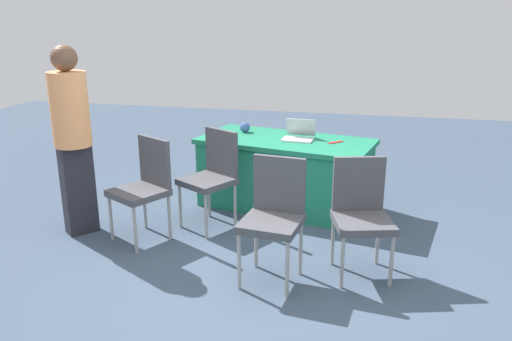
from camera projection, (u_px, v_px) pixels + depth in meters
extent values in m
plane|color=#3D4C60|center=(257.00, 283.00, 4.01)|extent=(14.40, 14.40, 0.00)
cube|color=#1E7A56|center=(286.00, 142.00, 5.41)|extent=(1.95, 1.22, 0.05)
cube|color=#1E7A56|center=(285.00, 175.00, 5.52)|extent=(1.87, 1.17, 0.70)
cylinder|color=#9E9993|center=(206.00, 216.00, 4.74)|extent=(0.03, 0.03, 0.45)
cylinder|color=#9E9993|center=(180.00, 206.00, 4.99)|extent=(0.03, 0.03, 0.45)
cylinder|color=#9E9993|center=(235.00, 205.00, 5.00)|extent=(0.03, 0.03, 0.45)
cylinder|color=#9E9993|center=(209.00, 196.00, 5.25)|extent=(0.03, 0.03, 0.45)
cube|color=#47474C|center=(207.00, 181.00, 4.92)|extent=(0.60, 0.60, 0.06)
cube|color=#47474C|center=(221.00, 152.00, 4.98)|extent=(0.38, 0.24, 0.45)
cylinder|color=#9E9993|center=(392.00, 261.00, 3.89)|extent=(0.03, 0.03, 0.43)
cylinder|color=#9E9993|center=(342.00, 263.00, 3.88)|extent=(0.03, 0.03, 0.43)
cylinder|color=#9E9993|center=(378.00, 240.00, 4.26)|extent=(0.03, 0.03, 0.43)
cylinder|color=#9E9993|center=(333.00, 241.00, 4.24)|extent=(0.03, 0.03, 0.43)
cube|color=#47474C|center=(363.00, 223.00, 3.99)|extent=(0.54, 0.54, 0.06)
cube|color=#47474C|center=(359.00, 184.00, 4.11)|extent=(0.41, 0.15, 0.45)
cylinder|color=#9E9993|center=(287.00, 270.00, 3.74)|extent=(0.03, 0.03, 0.46)
cylinder|color=#9E9993|center=(239.00, 262.00, 3.86)|extent=(0.03, 0.03, 0.46)
cylinder|color=#9E9993|center=(301.00, 248.00, 4.08)|extent=(0.03, 0.03, 0.46)
cylinder|color=#9E9993|center=(256.00, 241.00, 4.20)|extent=(0.03, 0.03, 0.46)
cube|color=#47474C|center=(271.00, 224.00, 3.89)|extent=(0.49, 0.49, 0.06)
cube|color=#47474C|center=(279.00, 184.00, 3.99)|extent=(0.42, 0.09, 0.45)
cylinder|color=#9E9993|center=(135.00, 230.00, 4.46)|extent=(0.03, 0.03, 0.44)
cylinder|color=#9E9993|center=(111.00, 219.00, 4.70)|extent=(0.03, 0.03, 0.44)
cylinder|color=#9E9993|center=(169.00, 217.00, 4.73)|extent=(0.03, 0.03, 0.44)
cylinder|color=#9E9993|center=(145.00, 207.00, 4.97)|extent=(0.03, 0.03, 0.44)
cube|color=#47474C|center=(138.00, 193.00, 4.64)|extent=(0.60, 0.60, 0.06)
cube|color=#47474C|center=(155.00, 161.00, 4.71)|extent=(0.38, 0.24, 0.45)
cube|color=#26262D|center=(78.00, 190.00, 4.83)|extent=(0.32, 0.33, 0.86)
cylinder|color=#F49E60|center=(70.00, 109.00, 4.61)|extent=(0.48, 0.48, 0.68)
sphere|color=brown|center=(64.00, 58.00, 4.47)|extent=(0.23, 0.23, 0.23)
cube|color=silver|center=(298.00, 140.00, 5.35)|extent=(0.33, 0.24, 0.02)
cube|color=#B7B7BC|center=(301.00, 127.00, 5.45)|extent=(0.32, 0.10, 0.19)
sphere|color=#3F5999|center=(245.00, 127.00, 5.70)|extent=(0.11, 0.11, 0.11)
cube|color=red|center=(336.00, 142.00, 5.26)|extent=(0.15, 0.15, 0.01)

